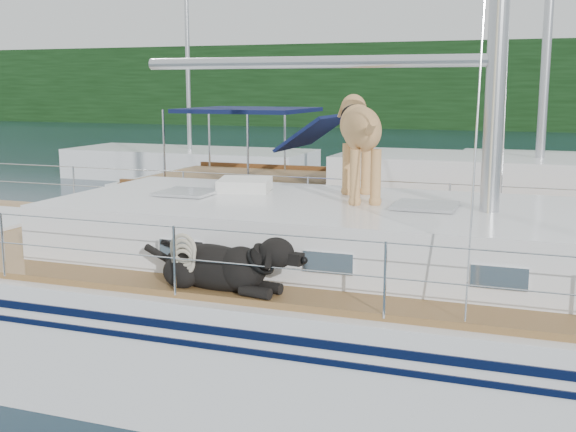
% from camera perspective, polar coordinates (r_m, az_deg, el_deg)
% --- Properties ---
extents(ground, '(120.00, 120.00, 0.00)m').
position_cam_1_polar(ground, '(8.19, -3.84, -11.11)').
color(ground, black).
rests_on(ground, ground).
extents(tree_line, '(90.00, 3.00, 6.00)m').
position_cam_1_polar(tree_line, '(52.05, 17.03, 9.81)').
color(tree_line, black).
rests_on(tree_line, ground).
extents(shore_bank, '(92.00, 1.00, 1.20)m').
position_cam_1_polar(shore_bank, '(53.30, 16.98, 7.23)').
color(shore_bank, '#595147').
rests_on(shore_bank, ground).
extents(main_sailboat, '(12.00, 3.80, 14.01)m').
position_cam_1_polar(main_sailboat, '(7.92, -3.21, -6.59)').
color(main_sailboat, white).
rests_on(main_sailboat, ground).
extents(neighbor_sailboat, '(11.00, 3.50, 13.30)m').
position_cam_1_polar(neighbor_sailboat, '(13.94, 9.57, 0.38)').
color(neighbor_sailboat, white).
rests_on(neighbor_sailboat, ground).
extents(bg_boat_west, '(8.00, 3.00, 11.65)m').
position_cam_1_polar(bg_boat_west, '(23.86, -7.73, 4.05)').
color(bg_boat_west, white).
rests_on(bg_boat_west, ground).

